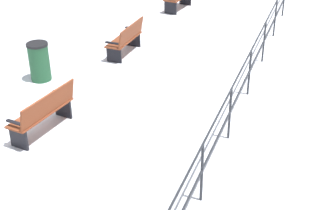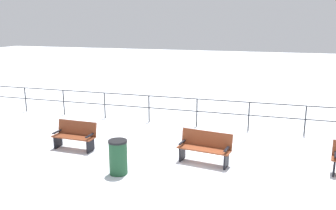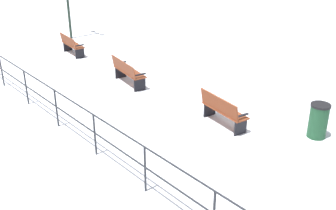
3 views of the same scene
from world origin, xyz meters
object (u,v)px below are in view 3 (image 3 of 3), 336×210
Objects in this scene: bench_third at (223,110)px; bench_fifth at (72,45)px; trash_bin at (318,121)px; bench_fourth at (128,72)px.

bench_third is 1.11× the size of bench_fifth.
bench_fourth is at bearing 104.34° from trash_bin.
bench_fourth is (-0.20, 4.40, -0.00)m from bench_third.
bench_fifth is at bearing 98.20° from bench_third.
bench_third is 8.80m from bench_fifth.
bench_fifth is 1.51× the size of trash_bin.
trash_bin is (1.50, -10.98, 0.04)m from bench_fifth.
bench_fourth reaches higher than bench_fifth.
bench_third reaches higher than bench_fourth.
bench_fourth is 1.78× the size of trash_bin.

